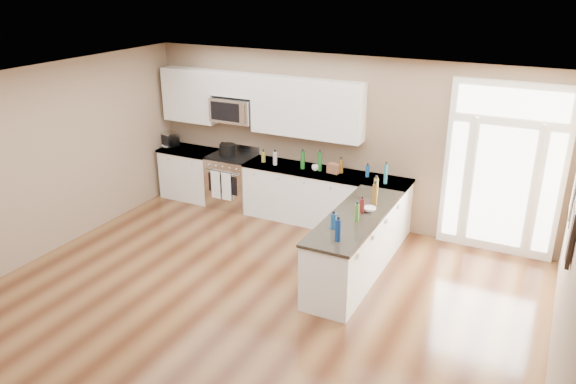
# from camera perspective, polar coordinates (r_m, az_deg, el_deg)

# --- Properties ---
(ground) EXTENTS (8.00, 8.00, 0.00)m
(ground) POSITION_cam_1_polar(r_m,az_deg,el_deg) (6.75, -8.00, -15.19)
(ground) COLOR #462413
(room_shell) EXTENTS (8.00, 8.00, 8.00)m
(room_shell) POSITION_cam_1_polar(r_m,az_deg,el_deg) (5.89, -8.84, -1.73)
(room_shell) COLOR #897056
(room_shell) RESTS_ON ground
(back_cabinet_left) EXTENTS (1.10, 0.66, 0.94)m
(back_cabinet_left) POSITION_cam_1_polar(r_m,az_deg,el_deg) (10.71, -9.75, 1.72)
(back_cabinet_left) COLOR white
(back_cabinet_left) RESTS_ON ground
(back_cabinet_right) EXTENTS (2.85, 0.66, 0.94)m
(back_cabinet_right) POSITION_cam_1_polar(r_m,az_deg,el_deg) (9.44, 3.72, -0.76)
(back_cabinet_right) COLOR white
(back_cabinet_right) RESTS_ON ground
(peninsula_cabinet) EXTENTS (0.69, 2.32, 0.94)m
(peninsula_cabinet) POSITION_cam_1_polar(r_m,az_deg,el_deg) (7.86, 6.80, -5.71)
(peninsula_cabinet) COLOR white
(peninsula_cabinet) RESTS_ON ground
(upper_cabinet_left) EXTENTS (1.04, 0.33, 0.95)m
(upper_cabinet_left) POSITION_cam_1_polar(r_m,az_deg,el_deg) (10.43, -9.84, 9.68)
(upper_cabinet_left) COLOR white
(upper_cabinet_left) RESTS_ON room_shell
(upper_cabinet_right) EXTENTS (1.94, 0.33, 0.95)m
(upper_cabinet_right) POSITION_cam_1_polar(r_m,az_deg,el_deg) (9.28, 1.91, 8.52)
(upper_cabinet_right) COLOR white
(upper_cabinet_right) RESTS_ON room_shell
(upper_cabinet_short) EXTENTS (0.82, 0.33, 0.40)m
(upper_cabinet_short) POSITION_cam_1_polar(r_m,az_deg,el_deg) (9.86, -5.49, 10.85)
(upper_cabinet_short) COLOR white
(upper_cabinet_short) RESTS_ON room_shell
(microwave) EXTENTS (0.78, 0.41, 0.42)m
(microwave) POSITION_cam_1_polar(r_m,az_deg,el_deg) (9.92, -5.52, 8.31)
(microwave) COLOR silver
(microwave) RESTS_ON room_shell
(entry_door) EXTENTS (1.70, 0.10, 2.60)m
(entry_door) POSITION_cam_1_polar(r_m,az_deg,el_deg) (8.78, 21.02, 2.09)
(entry_door) COLOR white
(entry_door) RESTS_ON ground
(wall_art_near) EXTENTS (0.05, 0.58, 0.58)m
(wall_art_near) POSITION_cam_1_polar(r_m,az_deg,el_deg) (6.97, 27.13, -0.29)
(wall_art_near) COLOR black
(wall_art_near) RESTS_ON room_shell
(wall_art_far) EXTENTS (0.05, 0.58, 0.58)m
(wall_art_far) POSITION_cam_1_polar(r_m,az_deg,el_deg) (6.04, 26.93, -3.45)
(wall_art_far) COLOR black
(wall_art_far) RESTS_ON room_shell
(kitchen_range) EXTENTS (0.80, 0.71, 1.08)m
(kitchen_range) POSITION_cam_1_polar(r_m,az_deg,el_deg) (10.21, -5.65, 1.18)
(kitchen_range) COLOR silver
(kitchen_range) RESTS_ON ground
(stockpot) EXTENTS (0.33, 0.33, 0.22)m
(stockpot) POSITION_cam_1_polar(r_m,az_deg,el_deg) (10.05, -6.17, 4.32)
(stockpot) COLOR black
(stockpot) RESTS_ON kitchen_range
(toaster_oven) EXTENTS (0.36, 0.32, 0.26)m
(toaster_oven) POSITION_cam_1_polar(r_m,az_deg,el_deg) (10.83, -11.94, 5.29)
(toaster_oven) COLOR silver
(toaster_oven) RESTS_ON back_cabinet_left
(cardboard_box) EXTENTS (0.21, 0.16, 0.16)m
(cardboard_box) POSITION_cam_1_polar(r_m,az_deg,el_deg) (9.18, 4.68, 2.43)
(cardboard_box) COLOR brown
(cardboard_box) RESTS_ON back_cabinet_right
(bowl_left) EXTENTS (0.22, 0.22, 0.04)m
(bowl_left) POSITION_cam_1_polar(r_m,az_deg,el_deg) (10.78, -12.24, 4.59)
(bowl_left) COLOR white
(bowl_left) RESTS_ON back_cabinet_left
(bowl_peninsula) EXTENTS (0.18, 0.18, 0.06)m
(bowl_peninsula) POSITION_cam_1_polar(r_m,az_deg,el_deg) (7.78, 8.26, -1.74)
(bowl_peninsula) COLOR white
(bowl_peninsula) RESTS_ON peninsula_cabinet
(cup_counter) EXTENTS (0.15, 0.15, 0.09)m
(cup_counter) POSITION_cam_1_polar(r_m,az_deg,el_deg) (9.28, 2.79, 2.48)
(cup_counter) COLOR white
(cup_counter) RESTS_ON back_cabinet_right
(counter_bottles) EXTENTS (2.39, 2.42, 0.31)m
(counter_bottles) POSITION_cam_1_polar(r_m,az_deg,el_deg) (8.44, 4.81, 1.05)
(counter_bottles) COLOR #19591E
(counter_bottles) RESTS_ON back_cabinet_right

